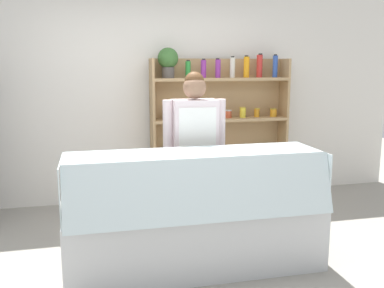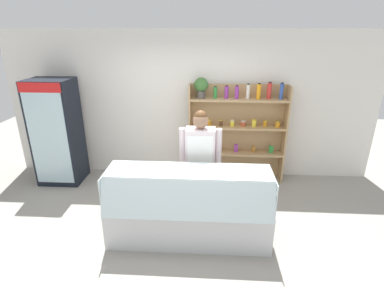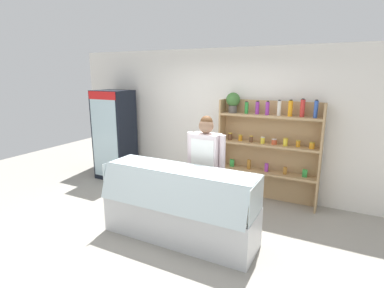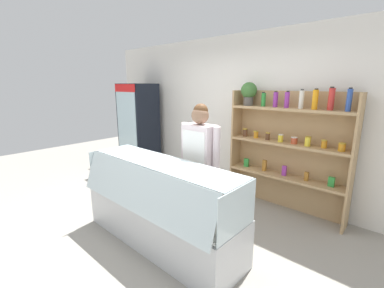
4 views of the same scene
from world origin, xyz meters
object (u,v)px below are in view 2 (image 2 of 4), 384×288
at_px(drinks_fridge, 57,132).
at_px(shop_clerk, 200,156).
at_px(shelving_unit, 234,125).
at_px(deli_display_case, 188,218).

height_order(drinks_fridge, shop_clerk, drinks_fridge).
distance_m(drinks_fridge, shelving_unit, 3.19).
distance_m(shelving_unit, deli_display_case, 2.10).
bearing_deg(shop_clerk, drinks_fridge, 159.33).
distance_m(shelving_unit, shop_clerk, 1.39).
relative_size(drinks_fridge, shop_clerk, 1.15).
xyz_separation_m(deli_display_case, shop_clerk, (0.13, 0.57, 0.67)).
height_order(shelving_unit, shop_clerk, shelving_unit).
bearing_deg(shelving_unit, shop_clerk, -114.12).
relative_size(shelving_unit, shop_clerk, 1.16).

